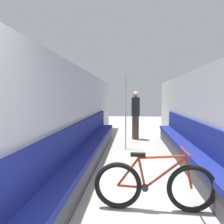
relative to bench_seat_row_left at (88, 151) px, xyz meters
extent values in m
cube|color=#B2B2B7|center=(-0.22, 0.17, 0.76)|extent=(0.10, 10.76, 2.19)
cube|color=#B2B2B7|center=(2.47, 0.17, 0.76)|extent=(0.10, 10.76, 2.19)
cube|color=#3D3D42|center=(0.03, 0.00, -0.15)|extent=(0.34, 6.46, 0.37)
cube|color=navy|center=(0.03, 0.00, 0.09)|extent=(0.40, 6.46, 0.10)
cube|color=navy|center=(-0.14, 0.00, 0.41)|extent=(0.07, 6.46, 0.54)
cube|color=#3D3D42|center=(2.22, 0.00, -0.15)|extent=(0.34, 6.46, 0.37)
cube|color=navy|center=(2.22, 0.00, 0.09)|extent=(0.40, 6.46, 0.10)
cube|color=navy|center=(2.38, 0.00, 0.41)|extent=(0.07, 6.46, 0.54)
torus|color=black|center=(0.77, -1.64, -0.01)|extent=(0.65, 0.07, 0.65)
torus|color=black|center=(1.76, -1.64, -0.01)|extent=(0.65, 0.07, 0.65)
cylinder|color=#9E2D19|center=(0.96, -1.64, -0.02)|extent=(0.37, 0.03, 0.05)
cylinder|color=#9E2D19|center=(0.91, -1.64, 0.18)|extent=(0.30, 0.03, 0.40)
cylinder|color=#9E2D19|center=(1.09, -1.64, 0.21)|extent=(0.13, 0.03, 0.46)
cylinder|color=#9E2D19|center=(1.40, -1.64, 0.19)|extent=(0.54, 0.03, 0.45)
cylinder|color=#9E2D19|center=(1.35, -1.64, 0.41)|extent=(0.62, 0.03, 0.08)
cylinder|color=#9E2D19|center=(1.71, -1.64, 0.20)|extent=(0.13, 0.03, 0.43)
cylinder|color=black|center=(1.14, -1.64, -0.02)|extent=(0.09, 0.06, 0.09)
cube|color=black|center=(1.04, -1.64, 0.43)|extent=(0.20, 0.07, 0.04)
cylinder|color=#9E2D19|center=(1.66, -1.64, 0.50)|extent=(0.02, 0.46, 0.02)
cylinder|color=gray|center=(0.79, 1.52, -0.33)|extent=(0.08, 0.08, 0.01)
cylinder|color=silver|center=(0.79, 1.52, 0.75)|extent=(0.04, 0.04, 2.17)
cylinder|color=#473828|center=(1.11, 2.94, 0.10)|extent=(0.25, 0.25, 0.87)
cylinder|color=#232328|center=(1.11, 2.94, 0.86)|extent=(0.30, 0.30, 0.66)
sphere|color=beige|center=(1.11, 2.94, 1.30)|extent=(0.21, 0.21, 0.21)
camera|label=1|loc=(0.95, -4.30, 1.21)|focal=32.00mm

